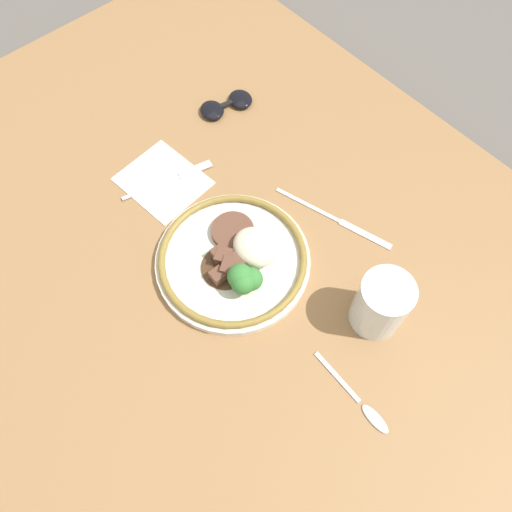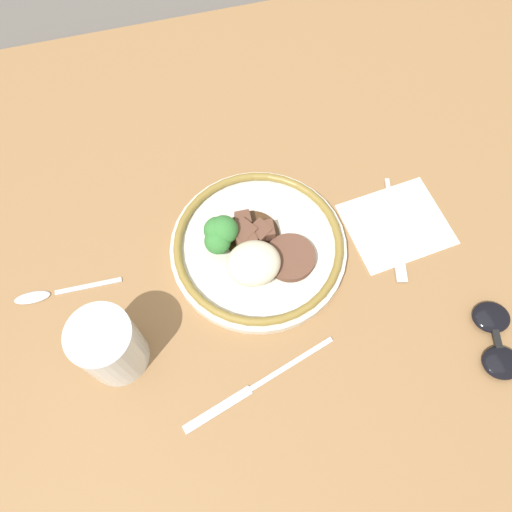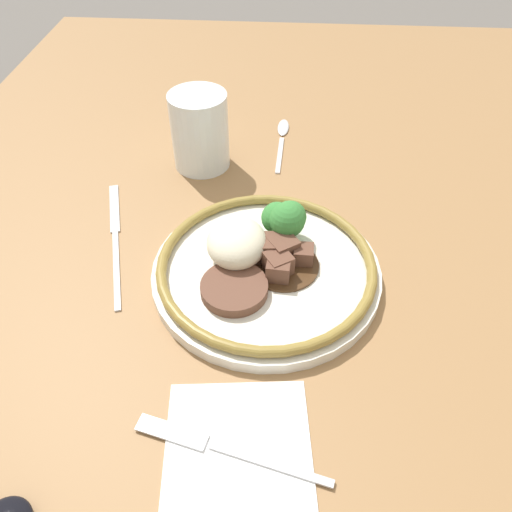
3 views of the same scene
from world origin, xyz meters
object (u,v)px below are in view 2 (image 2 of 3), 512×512
(spoon, at_px, (46,295))
(sunglasses, at_px, (496,340))
(fork, at_px, (396,238))
(knife, at_px, (255,387))
(plate, at_px, (256,248))
(juice_glass, at_px, (111,347))

(spoon, bearing_deg, sunglasses, 161.04)
(fork, relative_size, spoon, 1.14)
(fork, bearing_deg, knife, -44.96)
(plate, xyz_separation_m, sunglasses, (-0.28, 0.21, -0.01))
(plate, distance_m, fork, 0.21)
(plate, distance_m, sunglasses, 0.35)
(juice_glass, relative_size, sunglasses, 0.92)
(knife, relative_size, spoon, 1.45)
(juice_glass, xyz_separation_m, spoon, (0.09, -0.12, -0.05))
(juice_glass, height_order, knife, juice_glass)
(knife, height_order, spoon, spoon)
(juice_glass, distance_m, sunglasses, 0.51)
(juice_glass, bearing_deg, sunglasses, 167.53)
(plate, relative_size, spoon, 1.70)
(juice_glass, distance_m, fork, 0.44)
(sunglasses, bearing_deg, juice_glass, 1.09)
(fork, xyz_separation_m, sunglasses, (-0.07, 0.18, 0.00))
(juice_glass, xyz_separation_m, knife, (-0.17, 0.09, -0.05))
(spoon, bearing_deg, plate, 179.47)
(sunglasses, bearing_deg, fork, -54.64)
(plate, height_order, juice_glass, juice_glass)
(fork, bearing_deg, sunglasses, 35.78)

